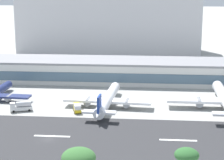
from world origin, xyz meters
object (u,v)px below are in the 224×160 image
Objects in this scene: service_box_truck_1 at (77,108)px; terminal_building at (119,70)px; distant_hotel_block at (109,21)px; service_fuel_truck_0 at (21,106)px; airliner_navy_tail_gate_1 at (107,100)px; palm_tree_0 at (187,157)px; palm_tree_2 at (79,159)px.

terminal_building is at bearing -28.36° from service_box_truck_1.
distant_hotel_block reaches higher than service_box_truck_1.
distant_hotel_block is at bearing -118.94° from service_fuel_truck_0.
airliner_navy_tail_gate_1 is (12.45, -137.11, -18.75)m from distant_hotel_block.
distant_hotel_block is 14.19× the size of service_fuel_truck_0.
terminal_building reaches higher than airliner_navy_tail_gate_1.
service_fuel_truck_0 is at bearing -98.14° from distant_hotel_block.
terminal_building is 126.35m from palm_tree_0.
service_fuel_truck_0 is (-33.12, -7.37, -1.10)m from airliner_navy_tail_gate_1.
service_box_truck_1 is (-11.07, -6.65, -1.34)m from airliner_navy_tail_gate_1.
terminal_building is 21.17× the size of service_fuel_truck_0.
palm_tree_2 is (14.85, -219.60, -7.57)m from distant_hotel_block.
distant_hotel_block is 2.68× the size of airliner_navy_tail_gate_1.
palm_tree_2 reaches higher than palm_tree_0.
service_fuel_truck_0 is 0.59× the size of palm_tree_0.
palm_tree_0 is at bearing -80.09° from distant_hotel_block.
service_fuel_truck_0 is 0.54× the size of palm_tree_2.
distant_hotel_block is 147.30m from service_fuel_truck_0.
palm_tree_2 is (1.25, -129.46, 8.84)m from terminal_building.
airliner_navy_tail_gate_1 is at bearing -74.53° from service_box_truck_1.
service_box_truck_1 is at bearing 117.15° from palm_tree_0.
service_fuel_truck_0 is 91.24m from palm_tree_0.
palm_tree_2 is at bearing -174.58° from airliner_navy_tail_gate_1.
terminal_building is at bearing 2.36° from airliner_navy_tail_gate_1.
terminal_building is 129.77m from palm_tree_2.
terminal_building is 12.44× the size of palm_tree_0.
terminal_building is 64.34m from service_fuel_truck_0.
distant_hotel_block is at bearing 93.87° from palm_tree_2.
distant_hotel_block is 138.94m from airliner_navy_tail_gate_1.
terminal_building reaches higher than service_fuel_truck_0.
airliner_navy_tail_gate_1 reaches higher than service_box_truck_1.
palm_tree_2 reaches higher than terminal_building.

